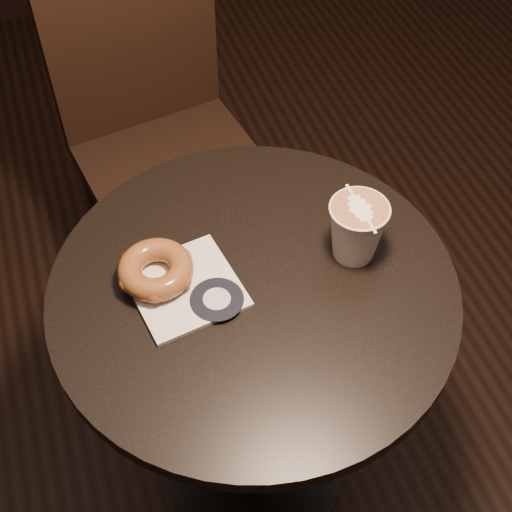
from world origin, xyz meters
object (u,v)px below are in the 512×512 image
object	(u,v)px
chair	(153,108)
latte_cup	(356,231)
pastry_bag	(185,288)
doughnut	(156,270)
cafe_table	(254,348)

from	to	relation	value
chair	latte_cup	xyz separation A→B (m)	(0.21, -0.70, 0.21)
pastry_bag	doughnut	size ratio (longest dim) A/B	1.34
cafe_table	chair	world-z (taller)	chair
cafe_table	chair	distance (m)	0.71
cafe_table	latte_cup	bearing A→B (deg)	3.13
chair	doughnut	bearing A→B (deg)	-110.57
chair	doughnut	world-z (taller)	chair
doughnut	latte_cup	bearing A→B (deg)	-8.59
chair	pastry_bag	distance (m)	0.70
chair	latte_cup	bearing A→B (deg)	-82.37
chair	pastry_bag	bearing A→B (deg)	-106.72
cafe_table	chair	xyz separation A→B (m)	(-0.02, 0.71, 0.05)
cafe_table	pastry_bag	xyz separation A→B (m)	(-0.11, 0.03, 0.20)
pastry_bag	doughnut	distance (m)	0.06
latte_cup	doughnut	bearing A→B (deg)	171.41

